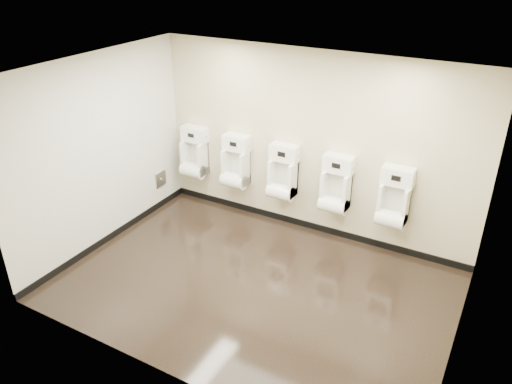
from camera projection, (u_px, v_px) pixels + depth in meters
ground at (254, 286)px, 6.62m from camera, size 5.00×3.50×0.00m
ceiling at (253, 76)px, 5.35m from camera, size 5.00×3.50×0.00m
back_wall at (312, 145)px, 7.35m from camera, size 5.00×0.02×2.80m
front_wall at (161, 266)px, 4.62m from camera, size 5.00×0.02×2.80m
left_wall at (100, 153)px, 7.07m from camera, size 0.02×3.50×2.80m
right_wall at (475, 248)px, 4.90m from camera, size 0.02×3.50×2.80m
tile_overlay_left at (101, 153)px, 7.07m from camera, size 0.01×3.50×2.80m
skirting_back at (307, 224)px, 7.95m from camera, size 5.00×0.02×0.10m
skirting_left at (113, 234)px, 7.68m from camera, size 0.02×3.50×0.10m
access_panel at (161, 179)px, 8.41m from camera, size 0.04×0.25×0.25m
urinal_0 at (194, 156)px, 8.36m from camera, size 0.45×0.34×0.85m
urinal_1 at (236, 165)px, 8.01m from camera, size 0.45×0.34×0.85m
urinal_2 at (283, 176)px, 7.64m from camera, size 0.45×0.34×0.85m
urinal_3 at (336, 188)px, 7.26m from camera, size 0.45×0.34×0.85m
urinal_4 at (394, 202)px, 6.89m from camera, size 0.45×0.34×0.85m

